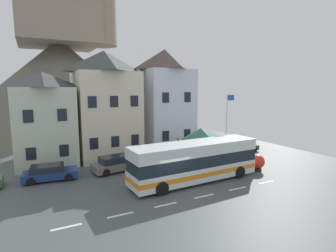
% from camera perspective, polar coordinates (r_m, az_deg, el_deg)
% --- Properties ---
extents(ground_plane, '(40.00, 60.00, 0.07)m').
position_cam_1_polar(ground_plane, '(19.88, 0.88, -13.87)').
color(ground_plane, '#4B504F').
extents(townhouse_00, '(5.39, 6.57, 9.05)m').
position_cam_1_polar(townhouse_00, '(28.66, -25.21, 1.55)').
color(townhouse_00, beige).
rests_on(townhouse_00, ground_plane).
extents(townhouse_01, '(6.26, 6.95, 11.41)m').
position_cam_1_polar(townhouse_01, '(29.60, -13.40, 4.59)').
color(townhouse_01, beige).
rests_on(townhouse_01, ground_plane).
extents(townhouse_02, '(5.47, 5.95, 11.95)m').
position_cam_1_polar(townhouse_02, '(31.55, -0.72, 5.50)').
color(townhouse_02, silver).
rests_on(townhouse_02, ground_plane).
extents(hilltop_castle, '(37.24, 37.24, 23.94)m').
position_cam_1_polar(hilltop_castle, '(51.65, -22.06, 9.04)').
color(hilltop_castle, '#59584A').
rests_on(hilltop_castle, ground_plane).
extents(transit_bus, '(11.00, 3.11, 3.18)m').
position_cam_1_polar(transit_bus, '(21.37, 5.87, -7.70)').
color(transit_bus, silver).
rests_on(transit_bus, ground_plane).
extents(bus_shelter, '(3.60, 3.60, 3.54)m').
position_cam_1_polar(bus_shelter, '(26.25, 7.07, -1.74)').
color(bus_shelter, '#473D33').
rests_on(bus_shelter, ground_plane).
extents(parked_car_00, '(4.11, 1.89, 1.30)m').
position_cam_1_polar(parked_car_00, '(32.31, 15.45, -4.29)').
color(parked_car_00, '#305535').
rests_on(parked_car_00, ground_plane).
extents(parked_car_01, '(4.27, 2.19, 1.27)m').
position_cam_1_polar(parked_car_01, '(23.78, -24.24, -9.19)').
color(parked_car_01, navy).
rests_on(parked_car_01, ground_plane).
extents(parked_car_02, '(4.72, 2.42, 1.43)m').
position_cam_1_polar(parked_car_02, '(24.47, -10.93, -7.97)').
color(parked_car_02, slate).
rests_on(parked_car_02, ground_plane).
extents(pedestrian_00, '(0.32, 0.32, 1.49)m').
position_cam_1_polar(pedestrian_00, '(24.99, 18.34, -7.47)').
color(pedestrian_00, '#2D2D38').
rests_on(pedestrian_00, ground_plane).
extents(pedestrian_01, '(0.30, 0.28, 1.67)m').
position_cam_1_polar(pedestrian_01, '(27.53, 17.53, -5.93)').
color(pedestrian_01, black).
rests_on(pedestrian_01, ground_plane).
extents(public_bench, '(1.68, 0.48, 0.87)m').
position_cam_1_polar(public_bench, '(29.68, 8.09, -5.49)').
color(public_bench, '#473828').
rests_on(public_bench, ground_plane).
extents(flagpole, '(0.95, 0.10, 6.82)m').
position_cam_1_polar(flagpole, '(28.45, 12.68, 0.95)').
color(flagpole, silver).
rests_on(flagpole, ground_plane).
extents(harbour_buoy, '(1.26, 1.26, 1.51)m').
position_cam_1_polar(harbour_buoy, '(25.30, 18.82, -7.41)').
color(harbour_buoy, black).
rests_on(harbour_buoy, ground_plane).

